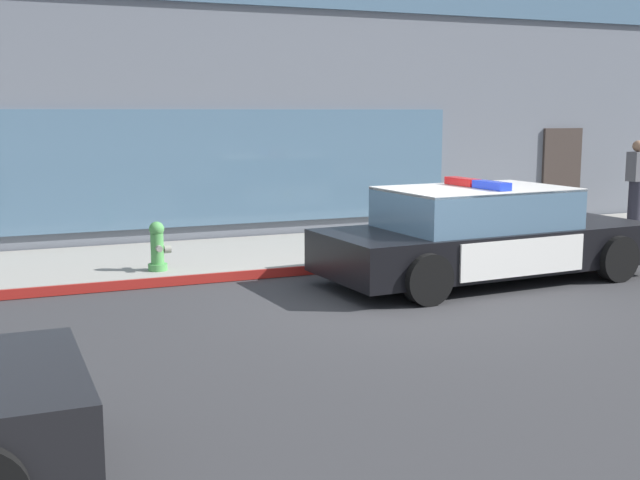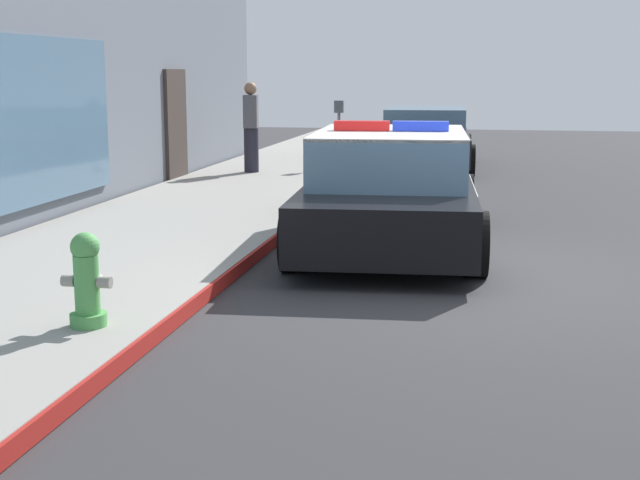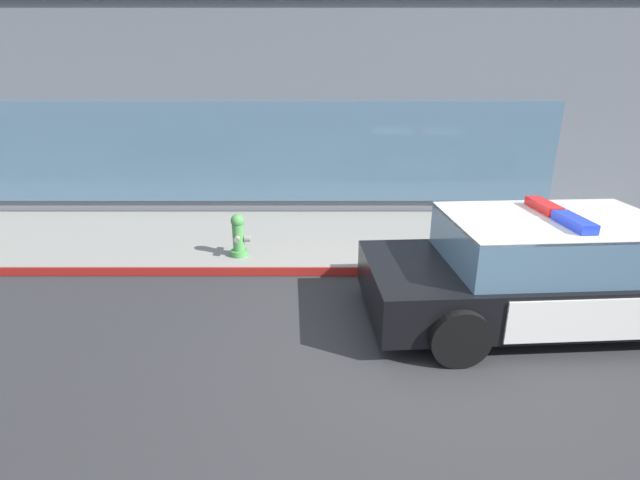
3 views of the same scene
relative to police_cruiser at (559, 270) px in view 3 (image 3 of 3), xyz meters
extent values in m
plane|color=#303033|center=(-1.80, -0.75, -0.68)|extent=(48.00, 48.00, 0.00)
cube|color=gray|center=(-1.80, 2.90, -0.61)|extent=(48.00, 3.11, 0.15)
cube|color=maroon|center=(-1.80, 1.33, -0.61)|extent=(28.80, 0.04, 0.14)
cube|color=slate|center=(-2.64, 8.84, 2.73)|extent=(25.57, 8.67, 6.81)
cube|color=slate|center=(-5.71, 4.48, 0.77)|extent=(15.34, 0.08, 2.10)
cube|color=black|center=(0.06, 0.00, -0.18)|extent=(5.12, 2.20, 0.60)
cube|color=silver|center=(-1.69, -0.11, -0.02)|extent=(1.52, 1.94, 0.05)
cube|color=silver|center=(-0.10, 0.95, -0.18)|extent=(2.10, 0.16, 0.51)
cube|color=silver|center=(0.02, -0.96, -0.18)|extent=(2.10, 0.16, 0.51)
cube|color=yellow|center=(-0.10, 0.97, -0.18)|extent=(0.22, 0.03, 0.26)
cube|color=slate|center=(-0.14, -0.01, 0.39)|extent=(2.71, 1.86, 0.60)
cube|color=silver|center=(-0.14, -0.01, 0.68)|extent=(2.71, 1.86, 0.04)
cube|color=red|center=(-0.16, 0.33, 0.76)|extent=(0.24, 0.65, 0.11)
cube|color=blue|center=(-0.12, -0.35, 0.76)|extent=(0.24, 0.65, 0.11)
cylinder|color=black|center=(1.65, 1.05, -0.34)|extent=(0.69, 0.26, 0.68)
cylinder|color=black|center=(-1.65, 0.84, -0.34)|extent=(0.69, 0.26, 0.68)
cylinder|color=black|center=(-1.53, -1.04, -0.34)|extent=(0.69, 0.26, 0.68)
cylinder|color=#4C994C|center=(-4.41, 1.83, -0.48)|extent=(0.28, 0.28, 0.10)
cylinder|color=#4C994C|center=(-4.41, 1.83, -0.21)|extent=(0.19, 0.19, 0.45)
sphere|color=#4C994C|center=(-4.41, 1.83, 0.09)|extent=(0.22, 0.22, 0.22)
cylinder|color=gray|center=(-4.41, 1.83, 0.16)|extent=(0.06, 0.06, 0.05)
cylinder|color=gray|center=(-4.41, 1.69, -0.18)|extent=(0.09, 0.10, 0.09)
cylinder|color=gray|center=(-4.41, 1.98, -0.18)|extent=(0.09, 0.10, 0.09)
cylinder|color=gray|center=(-4.26, 1.83, -0.22)|extent=(0.10, 0.12, 0.12)
camera|label=1|loc=(-6.72, -9.89, 1.79)|focal=45.50mm
camera|label=2|loc=(-10.54, -1.11, 1.38)|focal=50.12mm
camera|label=3|loc=(-3.05, -5.48, 2.39)|focal=26.22mm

